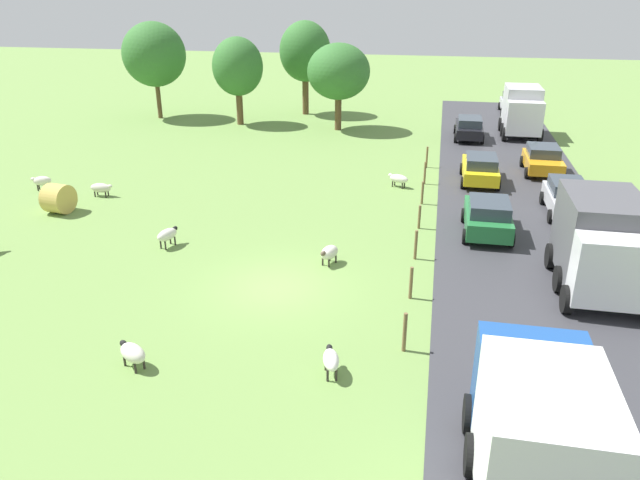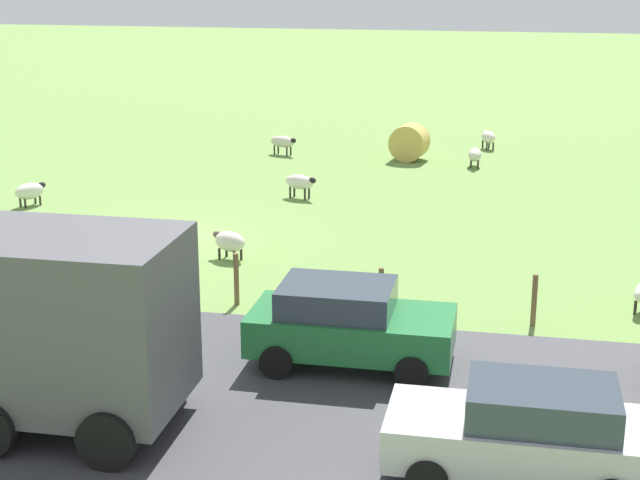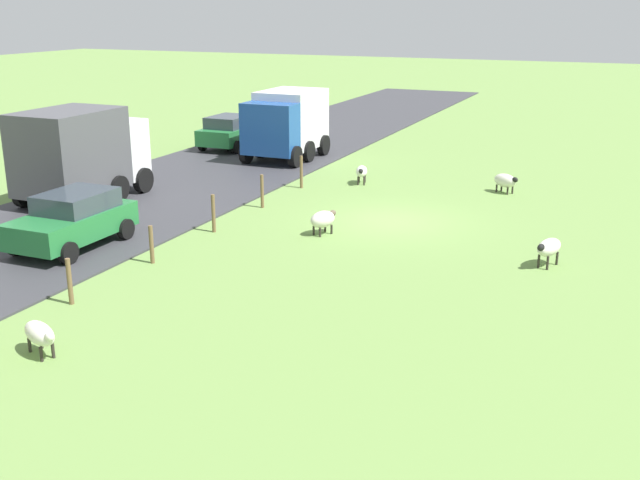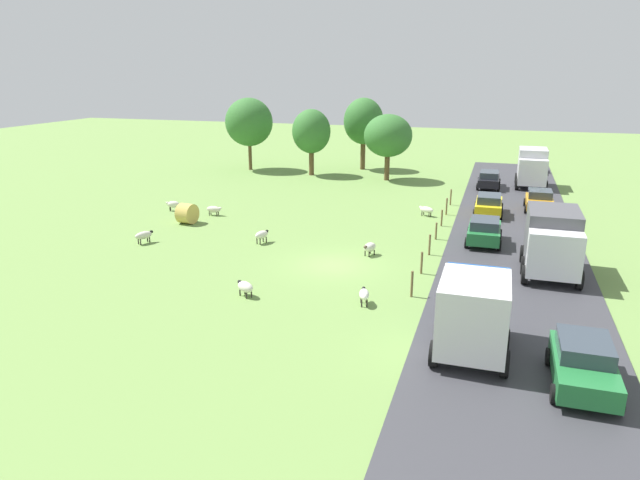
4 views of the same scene
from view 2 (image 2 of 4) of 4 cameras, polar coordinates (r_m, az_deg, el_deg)
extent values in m
plane|color=#6B8E47|center=(28.33, -8.93, 0.08)|extent=(160.00, 160.00, 0.00)
ellipsoid|color=silver|center=(32.89, -16.57, 2.75)|extent=(1.12, 0.95, 0.52)
ellipsoid|color=black|center=(33.11, -15.89, 3.10)|extent=(0.32, 0.29, 0.20)
cylinder|color=#2D2823|center=(33.23, -16.25, 2.30)|extent=(0.07, 0.07, 0.29)
cylinder|color=#2D2823|center=(32.99, -15.98, 2.22)|extent=(0.07, 0.07, 0.29)
cylinder|color=#2D2823|center=(32.95, -17.05, 2.12)|extent=(0.07, 0.07, 0.29)
cylinder|color=#2D2823|center=(32.71, -16.79, 2.04)|extent=(0.07, 0.07, 0.29)
ellipsoid|color=silver|center=(26.06, -5.27, -0.09)|extent=(0.85, 1.06, 0.53)
ellipsoid|color=brown|center=(26.30, -6.01, 0.32)|extent=(0.27, 0.31, 0.20)
cylinder|color=#2D2823|center=(26.21, -5.88, -0.81)|extent=(0.07, 0.07, 0.30)
cylinder|color=#2D2823|center=(26.42, -5.47, -0.65)|extent=(0.07, 0.07, 0.30)
cylinder|color=#2D2823|center=(25.89, -5.02, -1.00)|extent=(0.07, 0.07, 0.30)
cylinder|color=#2D2823|center=(26.11, -4.61, -0.84)|extent=(0.07, 0.07, 0.30)
ellipsoid|color=silver|center=(32.52, -1.20, 3.40)|extent=(0.80, 1.15, 0.48)
ellipsoid|color=black|center=(32.25, -0.45, 3.49)|extent=(0.25, 0.30, 0.20)
cylinder|color=#2D2823|center=(32.57, -0.64, 2.76)|extent=(0.07, 0.07, 0.38)
cylinder|color=#2D2823|center=(32.35, -0.88, 2.66)|extent=(0.07, 0.07, 0.38)
cylinder|color=#2D2823|center=(32.86, -1.51, 2.88)|extent=(0.07, 0.07, 0.38)
cylinder|color=#2D2823|center=(32.64, -1.75, 2.78)|extent=(0.07, 0.07, 0.38)
ellipsoid|color=silver|center=(41.45, 9.78, 5.93)|extent=(1.04, 0.81, 0.51)
ellipsoid|color=silver|center=(41.84, 9.58, 6.19)|extent=(0.31, 0.26, 0.20)
cylinder|color=#2D2823|center=(41.71, 9.45, 5.52)|extent=(0.07, 0.07, 0.32)
cylinder|color=#2D2823|center=(41.80, 9.82, 5.52)|extent=(0.07, 0.07, 0.32)
cylinder|color=#2D2823|center=(41.24, 9.69, 5.38)|extent=(0.07, 0.07, 0.32)
cylinder|color=#2D2823|center=(41.33, 10.05, 5.39)|extent=(0.07, 0.07, 0.32)
ellipsoid|color=beige|center=(39.72, -2.20, 5.75)|extent=(0.91, 1.25, 0.46)
ellipsoid|color=black|center=(39.36, -1.57, 5.81)|extent=(0.27, 0.31, 0.20)
cylinder|color=#2D2823|center=(39.69, -1.72, 5.22)|extent=(0.07, 0.07, 0.37)
cylinder|color=#2D2823|center=(39.49, -1.94, 5.16)|extent=(0.07, 0.07, 0.37)
cylinder|color=#2D2823|center=(40.08, -2.45, 5.32)|extent=(0.07, 0.07, 0.37)
cylinder|color=#2D2823|center=(39.88, -2.67, 5.26)|extent=(0.07, 0.07, 0.37)
cylinder|color=#2D2823|center=(23.25, 17.88, -3.77)|extent=(0.07, 0.07, 0.32)
ellipsoid|color=beige|center=(37.89, 9.01, 4.93)|extent=(1.12, 0.52, 0.49)
ellipsoid|color=silver|center=(37.35, 9.00, 4.94)|extent=(0.26, 0.19, 0.20)
cylinder|color=#2D2823|center=(37.65, 9.18, 4.34)|extent=(0.07, 0.07, 0.29)
cylinder|color=#2D2823|center=(37.66, 8.77, 4.36)|extent=(0.07, 0.07, 0.29)
cylinder|color=#2D2823|center=(38.25, 9.20, 4.53)|extent=(0.07, 0.07, 0.29)
cylinder|color=#2D2823|center=(38.25, 8.80, 4.55)|extent=(0.07, 0.07, 0.29)
cylinder|color=tan|center=(38.72, 5.23, 5.68)|extent=(1.27, 1.57, 1.43)
cylinder|color=brown|center=(23.81, -12.70, -1.76)|extent=(0.12, 0.12, 1.21)
cylinder|color=brown|center=(22.67, -4.89, -2.28)|extent=(0.12, 0.12, 1.24)
cylinder|color=brown|center=(22.03, 3.57, -3.01)|extent=(0.12, 0.12, 1.10)
cylinder|color=brown|center=(21.85, 12.36, -3.44)|extent=(0.12, 0.12, 1.17)
cube|color=#4C4C51|center=(16.86, -14.35, -4.49)|extent=(2.56, 3.70, 2.91)
cylinder|color=black|center=(18.85, -14.93, -7.04)|extent=(0.30, 0.96, 0.96)
cylinder|color=black|center=(15.95, -12.30, -11.32)|extent=(0.30, 0.96, 0.96)
cylinder|color=black|center=(18.07, -9.08, -7.70)|extent=(0.30, 0.96, 0.96)
cube|color=#237238|center=(19.24, 1.86, -5.28)|extent=(1.91, 3.97, 0.75)
cube|color=#333D47|center=(19.06, 0.99, -3.38)|extent=(1.68, 2.18, 0.56)
cylinder|color=black|center=(20.11, 5.95, -5.53)|extent=(0.22, 0.64, 0.64)
cylinder|color=black|center=(18.36, 5.36, -7.71)|extent=(0.22, 0.64, 0.64)
cylinder|color=black|center=(20.48, -1.28, -5.03)|extent=(0.22, 0.64, 0.64)
cylinder|color=black|center=(18.77, -2.56, -7.10)|extent=(0.22, 0.64, 0.64)
cube|color=#B7B7BC|center=(15.51, 11.54, -11.30)|extent=(1.74, 4.06, 0.70)
cube|color=#333D47|center=(15.24, 12.84, -9.26)|extent=(1.54, 2.23, 0.56)
cylinder|color=black|center=(14.95, 6.24, -13.72)|extent=(0.22, 0.64, 0.64)
cylinder|color=black|center=(16.48, 6.82, -10.71)|extent=(0.22, 0.64, 0.64)
cylinder|color=black|center=(16.53, 16.15, -11.20)|extent=(0.22, 0.64, 0.64)
camera|label=1|loc=(34.92, -45.36, 15.66)|focal=33.62mm
camera|label=3|loc=(36.02, 35.47, 12.12)|focal=42.89mm
camera|label=4|loc=(42.19, -56.61, 12.88)|focal=32.04mm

